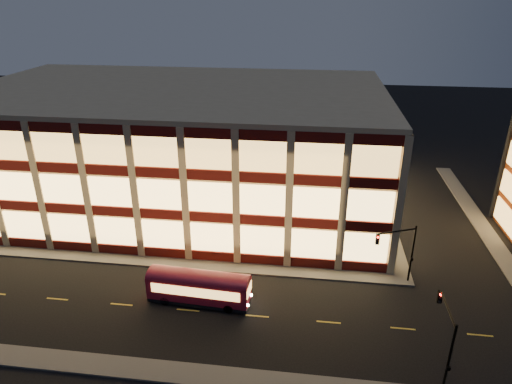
# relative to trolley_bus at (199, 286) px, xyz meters

# --- Properties ---
(ground) EXTENTS (200.00, 200.00, 0.00)m
(ground) POSITION_rel_trolley_bus_xyz_m (-4.71, 4.67, -1.68)
(ground) COLOR black
(ground) RESTS_ON ground
(sidewalk_office_south) EXTENTS (54.00, 2.00, 0.15)m
(sidewalk_office_south) POSITION_rel_trolley_bus_xyz_m (-7.71, 5.67, -1.60)
(sidewalk_office_south) COLOR #514F4C
(sidewalk_office_south) RESTS_ON ground
(sidewalk_office_east) EXTENTS (2.00, 30.00, 0.15)m
(sidewalk_office_east) POSITION_rel_trolley_bus_xyz_m (18.29, 21.67, -1.60)
(sidewalk_office_east) COLOR #514F4C
(sidewalk_office_east) RESTS_ON ground
(sidewalk_tower_west) EXTENTS (2.00, 30.00, 0.15)m
(sidewalk_tower_west) POSITION_rel_trolley_bus_xyz_m (29.29, 21.67, -1.60)
(sidewalk_tower_west) COLOR #514F4C
(sidewalk_tower_west) RESTS_ON ground
(sidewalk_near) EXTENTS (100.00, 2.00, 0.15)m
(sidewalk_near) POSITION_rel_trolley_bus_xyz_m (-4.71, -8.33, -1.60)
(sidewalk_near) COLOR #514F4C
(sidewalk_near) RESTS_ON ground
(office_building) EXTENTS (50.45, 30.45, 14.50)m
(office_building) POSITION_rel_trolley_bus_xyz_m (-7.63, 21.59, 5.57)
(office_building) COLOR tan
(office_building) RESTS_ON ground
(traffic_signal_far) EXTENTS (3.79, 1.87, 6.00)m
(traffic_signal_far) POSITION_rel_trolley_bus_xyz_m (17.50, 4.91, 2.44)
(traffic_signal_far) COLOR black
(traffic_signal_far) RESTS_ON ground
(traffic_signal_near) EXTENTS (0.32, 4.45, 6.00)m
(traffic_signal_near) POSITION_rel_trolley_bus_xyz_m (18.79, -6.36, 2.45)
(traffic_signal_near) COLOR black
(traffic_signal_near) RESTS_ON ground
(trolley_bus) EXTENTS (9.05, 2.83, 3.03)m
(trolley_bus) POSITION_rel_trolley_bus_xyz_m (0.00, 0.00, 0.00)
(trolley_bus) COLOR maroon
(trolley_bus) RESTS_ON ground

